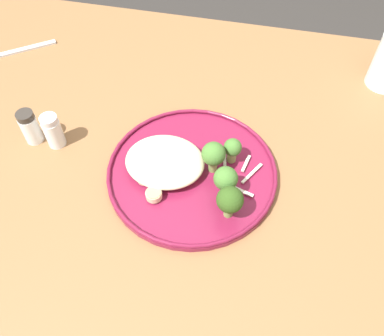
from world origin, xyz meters
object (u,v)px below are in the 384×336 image
seared_scallop_large_seared (154,194)px  broccoli_floret_small_sprig (233,149)px  seared_scallop_tilted_round (147,156)px  seared_scallop_right_edge (175,157)px  seared_scallop_front_small (144,177)px  seared_scallop_rear_pale (157,178)px  salt_shaker (53,131)px  dinner_plate (192,172)px  dinner_fork (10,53)px  broccoli_floret_beside_noodles (212,155)px  broccoli_floret_rear_charred (230,200)px  pepper_shaker (30,127)px  broccoli_floret_front_edge (226,179)px  seared_scallop_on_noodles (159,150)px  seared_scallop_center_golden (167,166)px

seared_scallop_large_seared → broccoli_floret_small_sprig: broccoli_floret_small_sprig is taller
seared_scallop_tilted_round → seared_scallop_right_edge: same height
seared_scallop_front_small → seared_scallop_tilted_round: size_ratio=0.71×
seared_scallop_rear_pale → salt_shaker: (0.20, -0.05, 0.01)m
dinner_plate → seared_scallop_tilted_round: 0.08m
dinner_fork → salt_shaker: bearing=133.4°
dinner_plate → seared_scallop_right_edge: (0.03, -0.02, 0.01)m
seared_scallop_large_seared → broccoli_floret_beside_noodles: bearing=-135.6°
seared_scallop_right_edge → broccoli_floret_rear_charred: size_ratio=0.51×
seared_scallop_front_small → pepper_shaker: (0.23, -0.05, 0.01)m
seared_scallop_tilted_round → broccoli_floret_small_sprig: size_ratio=0.64×
broccoli_floret_beside_noodles → broccoli_floret_rear_charred: bearing=117.6°
dinner_fork → pepper_shaker: size_ratio=2.40×
pepper_shaker → dinner_plate: bearing=176.6°
broccoli_floret_front_edge → dinner_fork: broccoli_floret_front_edge is taller
seared_scallop_large_seared → pepper_shaker: (0.25, -0.08, 0.01)m
seared_scallop_right_edge → broccoli_floret_small_sprig: size_ratio=0.65×
broccoli_floret_front_edge → dinner_plate: bearing=-27.8°
seared_scallop_on_noodles → salt_shaker: size_ratio=0.46×
broccoli_floret_beside_noodles → dinner_plate: bearing=21.2°
dinner_plate → seared_scallop_front_small: seared_scallop_front_small is taller
seared_scallop_rear_pale → broccoli_floret_small_sprig: bearing=-146.6°
seared_scallop_large_seared → seared_scallop_on_noodles: 0.09m
dinner_fork → seared_scallop_large_seared: bearing=143.8°
seared_scallop_large_seared → seared_scallop_right_edge: (-0.01, -0.08, 0.00)m
dinner_plate → salt_shaker: salt_shaker is taller
seared_scallop_front_small → seared_scallop_center_golden: bearing=-136.5°
seared_scallop_rear_pale → broccoli_floret_front_edge: 0.12m
seared_scallop_right_edge → broccoli_floret_beside_noodles: size_ratio=0.52×
seared_scallop_large_seared → seared_scallop_on_noodles: bearing=-80.5°
seared_scallop_tilted_round → salt_shaker: salt_shaker is taller
seared_scallop_center_golden → dinner_fork: seared_scallop_center_golden is taller
seared_scallop_rear_pale → dinner_fork: 0.49m
seared_scallop_front_small → broccoli_floret_rear_charred: size_ratio=0.35×
dinner_plate → broccoli_floret_beside_noodles: 0.05m
dinner_fork → broccoli_floret_small_sprig: bearing=159.3°
seared_scallop_tilted_round → seared_scallop_on_noodles: 0.03m
seared_scallop_right_edge → pepper_shaker: bearing=-0.4°
seared_scallop_front_small → seared_scallop_right_edge: seared_scallop_right_edge is taller
seared_scallop_on_noodles → broccoli_floret_front_edge: 0.14m
seared_scallop_large_seared → broccoli_floret_beside_noodles: broccoli_floret_beside_noodles is taller
seared_scallop_on_noodles → broccoli_floret_front_edge: size_ratio=0.51×
broccoli_floret_small_sprig → salt_shaker: (0.32, 0.02, -0.01)m
seared_scallop_front_small → seared_scallop_large_seared: seared_scallop_front_small is taller
seared_scallop_tilted_round → broccoli_floret_rear_charred: 0.17m
seared_scallop_on_noodles → broccoli_floret_front_edge: broccoli_floret_front_edge is taller
seared_scallop_tilted_round → dinner_fork: bearing=-31.2°
seared_scallop_large_seared → seared_scallop_center_golden: (-0.01, -0.06, 0.00)m
seared_scallop_right_edge → seared_scallop_on_noodles: size_ratio=1.05×
seared_scallop_on_noodles → salt_shaker: salt_shaker is taller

